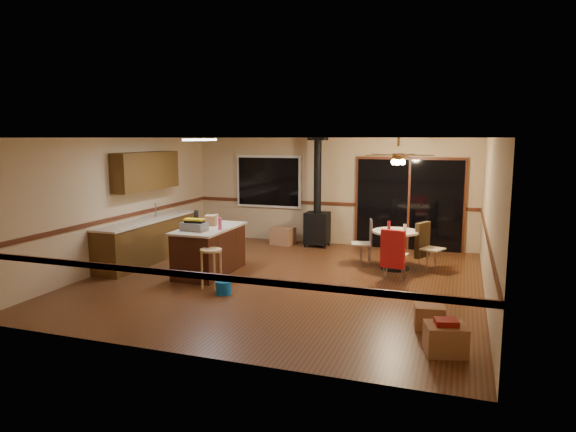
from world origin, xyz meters
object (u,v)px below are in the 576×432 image
at_px(dining_table, 395,243).
at_px(box_corner_b, 429,317).
at_px(toolbox_grey, 194,227).
at_px(toolbox_black, 195,225).
at_px(chair_right, 424,240).
at_px(box_under_window, 283,236).
at_px(kitchen_island, 209,250).
at_px(wood_stove, 317,217).
at_px(box_corner_a, 445,339).
at_px(bar_stool, 211,268).
at_px(blue_bucket, 223,288).
at_px(chair_left, 367,237).
at_px(chair_near, 393,249).

height_order(dining_table, box_corner_b, dining_table).
xyz_separation_m(toolbox_grey, toolbox_black, (0.01, 0.01, 0.02)).
height_order(chair_right, box_under_window, chair_right).
bearing_deg(toolbox_grey, box_under_window, 81.11).
relative_size(kitchen_island, toolbox_grey, 3.53).
bearing_deg(wood_stove, dining_table, -37.58).
bearing_deg(chair_right, box_corner_a, -81.95).
height_order(toolbox_grey, box_under_window, toolbox_grey).
bearing_deg(bar_stool, blue_bucket, -36.72).
distance_m(toolbox_grey, box_under_window, 3.54).
height_order(kitchen_island, dining_table, kitchen_island).
bearing_deg(chair_left, chair_right, 0.00).
height_order(toolbox_grey, blue_bucket, toolbox_grey).
distance_m(box_under_window, box_corner_b, 5.98).
distance_m(toolbox_black, bar_stool, 1.00).
xyz_separation_m(toolbox_black, chair_near, (3.51, 0.99, -0.40)).
bearing_deg(blue_bucket, bar_stool, 143.28).
height_order(kitchen_island, box_corner_b, kitchen_island).
relative_size(bar_stool, chair_left, 1.34).
relative_size(box_under_window, box_corner_b, 1.33).
bearing_deg(toolbox_black, chair_near, 15.67).
xyz_separation_m(toolbox_grey, box_under_window, (0.53, 3.41, -0.76)).
height_order(kitchen_island, blue_bucket, kitchen_island).
height_order(wood_stove, blue_bucket, wood_stove).
bearing_deg(chair_near, bar_stool, -153.42).
relative_size(chair_right, box_corner_a, 1.47).
bearing_deg(chair_left, wood_stove, 135.03).
distance_m(kitchen_island, dining_table, 3.66).
relative_size(kitchen_island, chair_right, 2.40).
xyz_separation_m(toolbox_grey, chair_right, (3.98, 2.00, -0.38)).
bearing_deg(wood_stove, toolbox_grey, -111.93).
height_order(toolbox_black, blue_bucket, toolbox_black).
bearing_deg(box_corner_a, kitchen_island, 151.24).
relative_size(toolbox_grey, bar_stool, 0.69).
height_order(toolbox_black, box_under_window, toolbox_black).
distance_m(toolbox_grey, chair_right, 4.47).
xyz_separation_m(bar_stool, blue_bucket, (0.36, -0.27, -0.24)).
xyz_separation_m(chair_left, box_corner_b, (1.46, -3.23, -0.43)).
bearing_deg(blue_bucket, box_corner_a, -19.81).
bearing_deg(chair_right, chair_near, -114.69).
distance_m(toolbox_black, box_corner_a, 5.05).
relative_size(toolbox_black, bar_stool, 0.50).
distance_m(blue_bucket, box_under_window, 4.17).
bearing_deg(kitchen_island, toolbox_black, -102.32).
bearing_deg(chair_near, toolbox_black, -164.33).
xyz_separation_m(kitchen_island, chair_left, (2.76, 1.59, 0.14)).
xyz_separation_m(dining_table, chair_near, (0.07, -0.88, 0.06)).
bearing_deg(chair_right, bar_stool, -143.93).
distance_m(kitchen_island, chair_right, 4.20).
bearing_deg(toolbox_grey, kitchen_island, 77.23).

